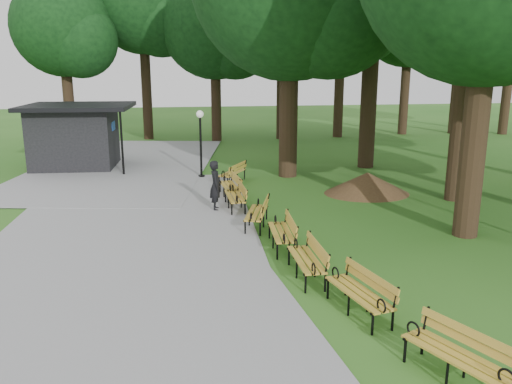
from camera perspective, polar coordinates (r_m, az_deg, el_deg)
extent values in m
plane|color=#29601B|center=(12.88, 2.15, -8.12)|extent=(100.00, 100.00, 0.00)
cube|color=gray|center=(15.57, -14.69, -4.52)|extent=(12.00, 38.00, 0.06)
imported|color=black|center=(17.48, -4.47, 0.71)|extent=(0.44, 0.64, 1.71)
cylinder|color=black|center=(22.62, -6.11, 4.93)|extent=(0.10, 0.10, 2.67)
sphere|color=white|center=(22.44, -6.20, 8.54)|extent=(0.32, 0.32, 0.32)
cone|color=#47301C|center=(20.24, 12.15, 0.98)|extent=(2.75, 2.75, 0.83)
cylinder|color=black|center=(15.56, 23.18, 8.05)|extent=(0.70, 0.70, 7.09)
cylinder|color=black|center=(19.77, 21.65, 8.38)|extent=(0.60, 0.60, 6.52)
cylinder|color=black|center=(22.56, 3.64, 11.18)|extent=(0.80, 0.80, 7.55)
cylinder|color=black|center=(25.19, 12.46, 12.23)|extent=(0.76, 0.76, 8.48)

